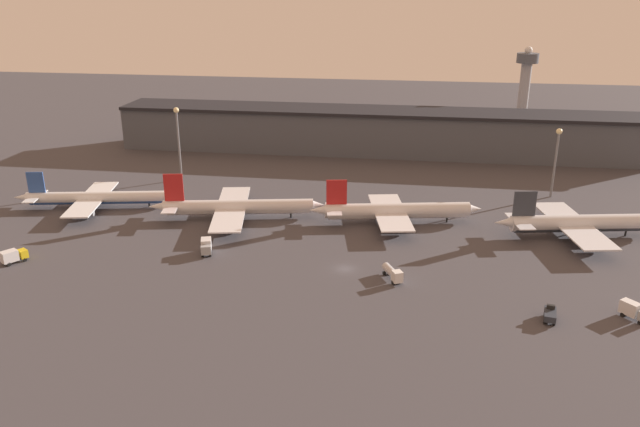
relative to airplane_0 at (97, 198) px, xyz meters
The scene contains 14 objects.
ground 82.49m from the airplane_0, 21.76° to the right, with size 600.00×600.00×0.00m, color #423F44.
terminal_building 107.80m from the airplane_0, 44.67° to the left, with size 198.41×21.12×16.85m.
airplane_0 is the anchor object (origin of this frame).
airplane_1 42.89m from the airplane_0, ahead, with size 48.85×37.78×13.19m.
airplane_2 86.82m from the airplane_0, ahead, with size 47.35×30.35×12.60m.
airplane_3 133.86m from the airplane_0, ahead, with size 44.11×34.78×12.63m.
service_vehicle_0 39.05m from the airplane_0, 91.51° to the right, with size 5.19×6.06×3.28m.
service_vehicle_1 94.18m from the airplane_0, 21.55° to the right, with size 5.01×7.44×3.15m.
service_vehicle_2 142.24m from the airplane_0, 18.36° to the right, with size 5.31×5.62×3.38m.
service_vehicle_3 128.03m from the airplane_0, 21.93° to the right, with size 3.08×5.17×2.80m.
service_vehicle_4 50.01m from the airplane_0, 32.60° to the right, with size 3.77×5.61×3.53m.
lamp_post_0 35.83m from the airplane_0, 64.48° to the left, with size 1.80×1.80×24.38m.
lamp_post_1 137.30m from the airplane_0, 12.79° to the left, with size 1.80×1.80×21.46m.
control_tower 181.29m from the airplane_0, 40.78° to the left, with size 9.00×9.00×37.13m.
Camera 1 is at (13.84, -129.86, 62.04)m, focal length 35.00 mm.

